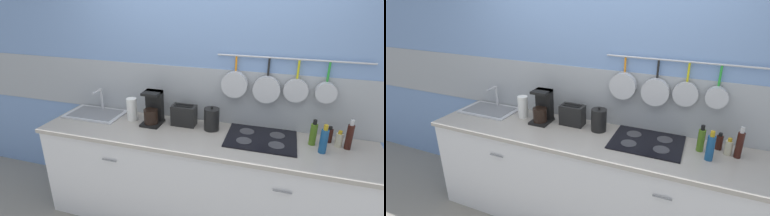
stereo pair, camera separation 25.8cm
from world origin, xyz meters
TOP-DOWN VIEW (x-y plane):
  - wall_back at (0.00, 0.38)m, footprint 7.20×0.15m
  - cabinet_base at (0.00, -0.00)m, footprint 2.95×0.66m
  - countertop at (0.00, 0.00)m, footprint 2.99×0.68m
  - sink_basin at (-1.16, 0.15)m, footprint 0.58×0.36m
  - paper_towel_roll at (-0.73, 0.14)m, footprint 0.10×0.10m
  - coffee_maker at (-0.50, 0.13)m, footprint 0.18×0.21m
  - toaster at (-0.21, 0.18)m, footprint 0.24×0.13m
  - kettle at (0.07, 0.15)m, footprint 0.14×0.14m
  - cooktop at (0.52, 0.09)m, footprint 0.59×0.47m
  - bottle_hot_sauce at (0.94, 0.12)m, footprint 0.06×0.06m
  - bottle_vinegar at (1.01, 0.01)m, footprint 0.06×0.06m
  - bottle_sesame_oil at (1.07, 0.22)m, footprint 0.05×0.05m
  - bottle_dish_soap at (1.14, 0.15)m, footprint 0.06×0.06m
  - bottle_cooking_wine at (1.21, 0.13)m, footprint 0.05×0.05m

SIDE VIEW (x-z plane):
  - cabinet_base at x=0.00m, z-range 0.00..0.90m
  - countertop at x=0.00m, z-range 0.90..0.94m
  - cooktop at x=0.52m, z-range 0.93..0.95m
  - sink_basin at x=-1.16m, z-range 0.83..1.07m
  - bottle_dish_soap at x=1.14m, z-range 0.93..1.07m
  - bottle_sesame_oil at x=1.07m, z-range 0.93..1.07m
  - toaster at x=-0.21m, z-range 0.93..1.13m
  - bottle_hot_sauce at x=0.94m, z-range 0.92..1.15m
  - kettle at x=0.07m, z-range 0.92..1.15m
  - bottle_vinegar at x=1.01m, z-range 0.92..1.16m
  - paper_towel_roll at x=-0.73m, z-range 0.94..1.16m
  - bottle_cooking_wine at x=1.21m, z-range 0.92..1.18m
  - coffee_maker at x=-0.50m, z-range 0.91..1.23m
  - wall_back at x=0.00m, z-range -0.02..2.58m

